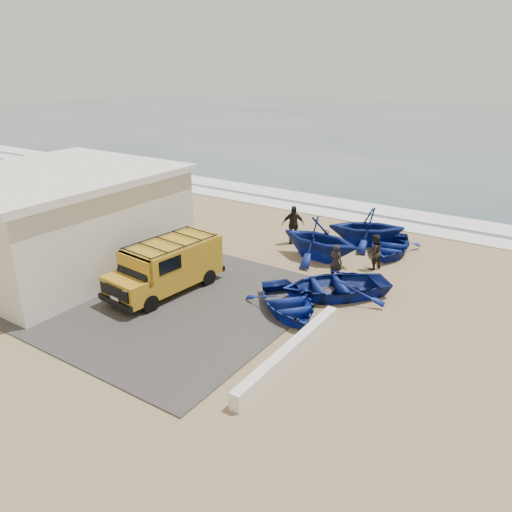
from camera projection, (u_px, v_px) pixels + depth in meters
The scene contains 16 objects.
ground at pixel (221, 288), 20.49m from camera, with size 160.00×160.00×0.00m, color #917A54.
slab at pixel (151, 293), 19.96m from camera, with size 12.00×10.00×0.05m, color #403D3B.
ocean at pixel (486, 132), 63.85m from camera, with size 180.00×88.00×0.01m, color #385166.
surf_line at pixel (343, 216), 29.77m from camera, with size 180.00×1.60×0.06m, color white.
surf_wash at pixel (359, 206), 31.71m from camera, with size 180.00×2.20×0.04m, color white.
building at pixel (57, 219), 22.00m from camera, with size 8.40×9.40×4.30m.
parapet at pixel (290, 352), 15.49m from camera, with size 0.35×6.00×0.55m, color silver.
van at pixel (167, 265), 19.82m from camera, with size 2.36×5.02×2.08m.
boat_near_left at pixel (288, 303), 18.39m from camera, with size 2.65×3.71×0.77m, color navy.
boat_near_right at pixel (335, 286), 19.63m from camera, with size 3.06×4.29×0.89m, color navy.
boat_mid_left at pixel (319, 238), 23.08m from camera, with size 3.32×3.85×2.03m, color navy.
boat_mid_right at pixel (390, 246), 23.99m from camera, with size 2.68×3.75×0.78m, color navy.
boat_far_left at pixel (367, 226), 24.87m from camera, with size 3.19×3.70×1.95m, color navy.
fisherman_front at pixel (336, 262), 20.97m from camera, with size 0.58×0.38×1.58m, color black.
fisherman_middle at pixel (374, 252), 22.05m from camera, with size 0.78×0.61×1.61m, color black.
fisherman_back at pixel (293, 225), 25.10m from camera, with size 1.15×0.48×1.97m, color black.
Camera 1 is at (11.47, -14.67, 8.76)m, focal length 35.00 mm.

